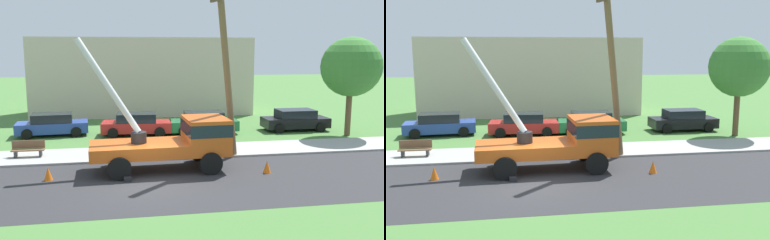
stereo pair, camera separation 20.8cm
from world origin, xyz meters
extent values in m
plane|color=#477538|center=(0.00, 12.00, 0.00)|extent=(120.00, 120.00, 0.00)
cube|color=#2B2B2D|center=(0.00, 0.00, 0.00)|extent=(80.00, 7.03, 0.01)
cube|color=#9E9E99|center=(0.00, 5.03, 0.05)|extent=(80.00, 3.04, 0.10)
cube|color=#C65119|center=(-0.26, 1.88, 1.02)|extent=(4.39, 2.57, 0.55)
cube|color=#C65119|center=(2.84, 2.00, 1.55)|extent=(1.99, 2.47, 1.60)
cube|color=#19232D|center=(2.84, 2.00, 1.90)|extent=(2.01, 2.49, 0.56)
cylinder|color=black|center=(-0.24, 1.88, 1.55)|extent=(0.70, 0.70, 0.50)
cylinder|color=silver|center=(-1.54, 2.48, 3.85)|extent=(2.93, 1.55, 4.26)
cube|color=black|center=(-0.80, 0.40, 0.10)|extent=(0.31, 0.31, 0.20)
cube|color=black|center=(-0.92, 3.30, 0.10)|extent=(0.31, 0.31, 0.20)
cylinder|color=black|center=(2.84, 0.80, 0.50)|extent=(1.00, 0.30, 1.00)
cylinder|color=black|center=(2.75, 3.20, 0.50)|extent=(1.00, 0.30, 1.00)
cylinder|color=black|center=(-1.12, 0.64, 0.50)|extent=(1.00, 0.30, 1.00)
cylinder|color=black|center=(-1.22, 3.04, 0.50)|extent=(1.00, 0.30, 1.00)
cylinder|color=brown|center=(4.09, 3.09, 4.39)|extent=(1.71, 1.94, 8.85)
cone|color=orange|center=(5.35, 0.61, 0.28)|extent=(0.36, 0.36, 0.56)
cone|color=orange|center=(-4.08, 1.17, 0.28)|extent=(0.36, 0.36, 0.56)
cone|color=orange|center=(3.77, 3.29, 0.28)|extent=(0.36, 0.36, 0.56)
cube|color=#263F99|center=(-5.31, 10.90, 0.55)|extent=(4.54, 2.16, 0.65)
cube|color=black|center=(-5.31, 10.90, 1.15)|extent=(2.59, 1.86, 0.55)
cylinder|color=black|center=(-3.79, 10.12, 0.32)|extent=(0.64, 0.22, 0.64)
cylinder|color=black|center=(-3.94, 11.91, 0.32)|extent=(0.64, 0.22, 0.64)
cylinder|color=black|center=(-6.68, 9.88, 0.32)|extent=(0.64, 0.22, 0.64)
cylinder|color=black|center=(-6.83, 11.67, 0.32)|extent=(0.64, 0.22, 0.64)
cube|color=#B21E1E|center=(0.01, 10.17, 0.55)|extent=(4.53, 2.13, 0.65)
cube|color=black|center=(0.01, 10.17, 1.15)|extent=(2.58, 1.84, 0.55)
cylinder|color=black|center=(1.38, 9.16, 0.32)|extent=(0.64, 0.22, 0.64)
cylinder|color=black|center=(1.52, 10.96, 0.32)|extent=(0.64, 0.22, 0.64)
cylinder|color=black|center=(-1.51, 9.39, 0.32)|extent=(0.64, 0.22, 0.64)
cylinder|color=black|center=(-1.37, 11.18, 0.32)|extent=(0.64, 0.22, 0.64)
cube|color=#1E6638|center=(4.36, 10.01, 0.55)|extent=(4.44, 1.89, 0.65)
cube|color=black|center=(4.36, 10.01, 1.15)|extent=(2.50, 1.71, 0.55)
cylinder|color=black|center=(5.80, 9.08, 0.32)|extent=(0.64, 0.22, 0.64)
cylinder|color=black|center=(5.83, 10.88, 0.32)|extent=(0.64, 0.22, 0.64)
cylinder|color=black|center=(2.89, 9.14, 0.32)|extent=(0.64, 0.22, 0.64)
cylinder|color=black|center=(2.93, 10.94, 0.32)|extent=(0.64, 0.22, 0.64)
cube|color=black|center=(10.71, 9.97, 0.55)|extent=(4.41, 1.82, 0.65)
cube|color=black|center=(10.71, 9.97, 1.15)|extent=(2.47, 1.67, 0.55)
cylinder|color=black|center=(12.16, 9.06, 0.32)|extent=(0.64, 0.22, 0.64)
cylinder|color=black|center=(12.17, 10.86, 0.32)|extent=(0.64, 0.22, 0.64)
cylinder|color=black|center=(9.26, 9.08, 0.32)|extent=(0.64, 0.22, 0.64)
cylinder|color=black|center=(9.27, 10.88, 0.32)|extent=(0.64, 0.22, 0.64)
cube|color=brown|center=(-5.65, 5.03, 0.45)|extent=(1.60, 0.44, 0.06)
cube|color=brown|center=(-5.65, 5.23, 0.70)|extent=(1.60, 0.06, 0.40)
cube|color=#333338|center=(-6.25, 5.03, 0.23)|extent=(0.10, 0.40, 0.45)
cube|color=#333338|center=(-5.05, 5.03, 0.23)|extent=(0.10, 0.40, 0.45)
cylinder|color=brown|center=(13.31, 7.74, 2.04)|extent=(0.36, 0.36, 4.08)
sphere|color=#3D7F33|center=(13.31, 7.74, 4.37)|extent=(3.73, 3.73, 3.73)
cube|color=beige|center=(0.99, 19.90, 3.20)|extent=(18.00, 6.00, 6.40)
camera|label=1|loc=(-1.03, -16.68, 5.42)|focal=39.41mm
camera|label=2|loc=(-0.83, -16.72, 5.42)|focal=39.41mm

